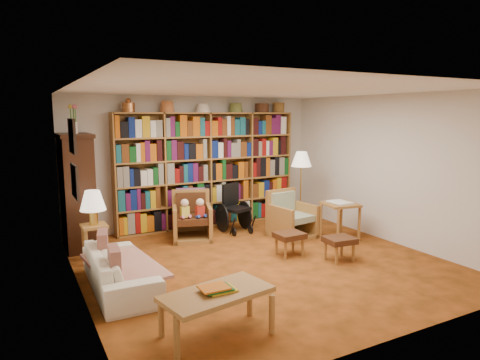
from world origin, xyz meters
TOP-DOWN VIEW (x-y plane):
  - floor at (0.00, 0.00)m, footprint 5.00×5.00m
  - ceiling at (0.00, 0.00)m, footprint 5.00×5.00m
  - wall_back at (0.00, 2.50)m, footprint 5.00×0.00m
  - wall_front at (0.00, -2.50)m, footprint 5.00×0.00m
  - wall_left at (-2.50, 0.00)m, footprint 0.00×5.00m
  - wall_right at (2.50, 0.00)m, footprint 0.00×5.00m
  - bookshelf at (0.20, 2.33)m, footprint 3.60×0.30m
  - curio_cabinet at (-2.25, 2.00)m, footprint 0.50×0.95m
  - framed_pictures at (-2.48, 0.30)m, footprint 0.03×0.52m
  - sofa at (-2.05, -0.02)m, footprint 1.71×0.69m
  - sofa_throw at (-2.00, -0.02)m, footprint 0.87×1.45m
  - cushion_left at (-2.18, 0.33)m, footprint 0.20×0.41m
  - cushion_right at (-2.18, -0.37)m, footprint 0.15×0.38m
  - side_table_lamp at (-2.15, 1.17)m, footprint 0.37×0.37m
  - table_lamp at (-2.15, 1.17)m, footprint 0.37×0.37m
  - armchair_leather at (-0.46, 1.64)m, footprint 0.88×0.88m
  - armchair_sage at (1.15, 0.93)m, footprint 0.75×0.77m
  - wheelchair at (0.44, 1.74)m, footprint 0.55×0.70m
  - floor_lamp at (1.69, 1.36)m, footprint 0.39×0.39m
  - side_table_papers at (1.79, 0.34)m, footprint 0.62×0.62m
  - footstool_a at (0.55, 0.05)m, footprint 0.43×0.37m
  - footstool_b at (1.06, -0.50)m, footprint 0.45×0.40m
  - coffee_table at (-1.47, -1.63)m, footprint 1.16×0.73m

SIDE VIEW (x-z plane):
  - floor at x=0.00m, z-range 0.00..0.00m
  - sofa at x=-2.05m, z-range 0.00..0.50m
  - footstool_b at x=1.06m, z-range 0.11..0.47m
  - footstool_a at x=0.55m, z-range 0.11..0.47m
  - sofa_throw at x=-2.00m, z-range 0.28..0.32m
  - armchair_sage at x=1.15m, z-range -0.10..0.73m
  - armchair_leather at x=-0.46m, z-range -0.08..0.78m
  - side_table_lamp at x=-2.15m, z-range 0.12..0.68m
  - coffee_table at x=-1.47m, z-range 0.15..0.65m
  - wheelchair at x=0.44m, z-range -0.04..0.84m
  - cushion_left at x=-2.18m, z-range 0.25..0.65m
  - cushion_right at x=-2.18m, z-range 0.26..0.64m
  - side_table_papers at x=1.79m, z-range 0.20..0.88m
  - table_lamp at x=-2.15m, z-range 0.65..1.16m
  - curio_cabinet at x=-2.25m, z-range -0.25..2.15m
  - bookshelf at x=0.20m, z-range -0.04..2.38m
  - wall_back at x=0.00m, z-range -1.25..3.75m
  - wall_front at x=0.00m, z-range -1.25..3.75m
  - wall_left at x=-2.50m, z-range -1.25..3.75m
  - wall_right at x=2.50m, z-range -1.25..3.75m
  - floor_lamp at x=1.69m, z-range 0.53..2.00m
  - framed_pictures at x=-2.48m, z-range 1.14..2.11m
  - ceiling at x=0.00m, z-range 2.50..2.50m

